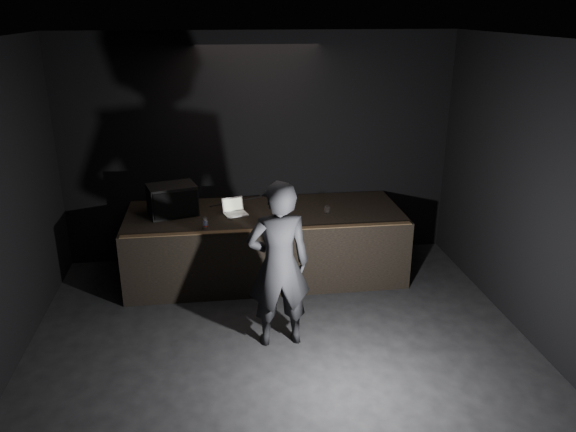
# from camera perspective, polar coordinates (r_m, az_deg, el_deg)

# --- Properties ---
(ground) EXTENTS (7.00, 7.00, 0.00)m
(ground) POSITION_cam_1_polar(r_m,az_deg,el_deg) (6.25, 0.17, -16.95)
(ground) COLOR black
(ground) RESTS_ON ground
(room_walls) EXTENTS (6.10, 7.10, 3.52)m
(room_walls) POSITION_cam_1_polar(r_m,az_deg,el_deg) (5.28, 0.20, 0.79)
(room_walls) COLOR black
(room_walls) RESTS_ON ground
(stage_riser) EXTENTS (4.00, 1.50, 1.00)m
(stage_riser) POSITION_cam_1_polar(r_m,az_deg,el_deg) (8.36, -2.32, -2.81)
(stage_riser) COLOR black
(stage_riser) RESTS_ON ground
(riser_lip) EXTENTS (3.92, 0.10, 0.01)m
(riser_lip) POSITION_cam_1_polar(r_m,az_deg,el_deg) (7.52, -1.88, -1.39)
(riser_lip) COLOR brown
(riser_lip) RESTS_ON stage_riser
(stage_monitor) EXTENTS (0.76, 0.64, 0.44)m
(stage_monitor) POSITION_cam_1_polar(r_m,az_deg,el_deg) (8.18, -11.66, 1.62)
(stage_monitor) COLOR black
(stage_monitor) RESTS_ON stage_riser
(cable) EXTENTS (0.80, 0.37, 0.02)m
(cable) POSITION_cam_1_polar(r_m,az_deg,el_deg) (8.63, -5.30, 1.48)
(cable) COLOR black
(cable) RESTS_ON stage_riser
(laptop) EXTENTS (0.38, 0.36, 0.22)m
(laptop) POSITION_cam_1_polar(r_m,az_deg,el_deg) (8.13, -5.46, 0.64)
(laptop) COLOR white
(laptop) RESTS_ON stage_riser
(beer_can) EXTENTS (0.07, 0.07, 0.16)m
(beer_can) POSITION_cam_1_polar(r_m,az_deg,el_deg) (7.61, -8.40, -0.72)
(beer_can) COLOR silver
(beer_can) RESTS_ON stage_riser
(plastic_cup) EXTENTS (0.08, 0.08, 0.11)m
(plastic_cup) POSITION_cam_1_polar(r_m,az_deg,el_deg) (8.13, 4.00, 0.64)
(plastic_cup) COLOR white
(plastic_cup) RESTS_ON stage_riser
(wii_remote) EXTENTS (0.12, 0.17, 0.03)m
(wii_remote) POSITION_cam_1_polar(r_m,az_deg,el_deg) (7.77, -0.78, -0.54)
(wii_remote) COLOR white
(wii_remote) RESTS_ON stage_riser
(person) EXTENTS (0.77, 0.53, 2.03)m
(person) POSITION_cam_1_polar(r_m,az_deg,el_deg) (6.48, -0.97, -4.99)
(person) COLOR black
(person) RESTS_ON ground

